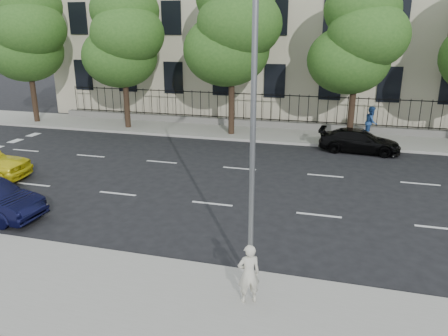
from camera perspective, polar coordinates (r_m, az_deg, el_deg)
name	(u,v)px	position (r m, az deg, el deg)	size (l,w,h in m)	color
ground	(190,232)	(14.56, -4.44, -8.35)	(120.00, 120.00, 0.00)	black
near_sidewalk	(135,300)	(11.36, -11.51, -16.55)	(60.00, 4.00, 0.15)	gray
far_sidewalk	(266,134)	(27.38, 5.45, 4.47)	(60.00, 4.00, 0.15)	gray
lane_markings	(227,184)	(18.73, 0.44, -2.11)	(49.60, 4.62, 0.01)	silver
iron_fence	(270,119)	(28.90, 6.08, 6.33)	(30.00, 0.50, 2.20)	slate
street_light	(258,83)	(10.75, 4.51, 11.00)	(0.25, 3.32, 8.05)	slate
tree_a	(27,31)	(32.79, -24.30, 15.94)	(5.71, 5.31, 9.39)	#382619
tree_b	(124,37)	(28.94, -12.95, 16.38)	(5.53, 5.12, 8.97)	#382619
tree_c	(233,27)	(26.41, 1.21, 17.93)	(5.89, 5.50, 9.80)	#382619
tree_d	(359,38)	(25.62, 17.18, 15.89)	(5.34, 4.94, 8.84)	#382619
black_sedan	(359,141)	(24.47, 17.25, 3.40)	(1.72, 4.24, 1.23)	black
woman_near	(249,274)	(10.59, 3.24, -13.62)	(0.55, 0.36, 1.51)	beige
pedestrian_far	(371,122)	(27.28, 18.67, 5.71)	(0.90, 0.70, 1.86)	navy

